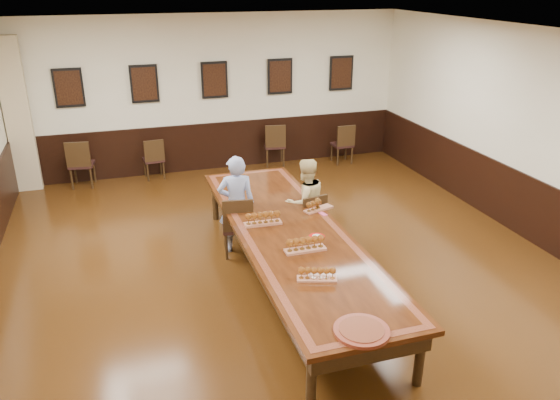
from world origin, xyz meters
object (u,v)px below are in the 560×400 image
object	(u,v)px
spare_chair_d	(342,143)
carved_platter	(362,331)
spare_chair_b	(153,158)
person_man	(236,205)
spare_chair_a	(81,163)
chair_man	(238,225)
person_woman	(305,202)
chair_woman	(308,219)
conference_table	(291,241)
spare_chair_c	(274,144)

from	to	relation	value
spare_chair_d	carved_platter	xyz separation A→B (m)	(-2.78, -6.79, 0.33)
spare_chair_b	person_man	xyz separation A→B (m)	(0.89, -3.64, 0.33)
spare_chair_a	spare_chair_b	distance (m)	1.38
chair_man	carved_platter	xyz separation A→B (m)	(0.43, -3.29, 0.30)
spare_chair_a	person_man	size ratio (longest dim) A/B	0.64
person_woman	person_man	bearing A→B (deg)	-15.72
chair_man	carved_platter	bearing A→B (deg)	106.86
spare_chair_d	chair_woman	bearing A→B (deg)	58.89
spare_chair_a	spare_chair_b	size ratio (longest dim) A/B	1.13
spare_chair_d	conference_table	bearing A→B (deg)	58.57
carved_platter	spare_chair_c	bearing A→B (deg)	79.59
person_woman	spare_chair_b	bearing A→B (deg)	-73.75
chair_woman	spare_chair_a	xyz separation A→B (m)	(-3.34, 3.76, 0.04)
conference_table	spare_chair_c	bearing A→B (deg)	75.63
spare_chair_c	person_woman	world-z (taller)	person_woman
chair_woman	spare_chair_b	xyz separation A→B (m)	(-1.96, 3.82, -0.02)
spare_chair_a	spare_chair_c	distance (m)	3.99
spare_chair_d	spare_chair_b	bearing A→B (deg)	-3.78
spare_chair_b	spare_chair_c	size ratio (longest dim) A/B	0.91
person_man	person_woman	xyz separation A→B (m)	(1.05, -0.08, -0.06)
person_man	spare_chair_a	bearing A→B (deg)	-48.21
person_woman	conference_table	size ratio (longest dim) A/B	0.28
spare_chair_a	spare_chair_b	bearing A→B (deg)	-168.80
chair_man	person_woman	xyz separation A→B (m)	(1.06, 0.02, 0.22)
spare_chair_b	person_woman	distance (m)	4.21
chair_man	spare_chair_a	size ratio (longest dim) A/B	0.98
chair_man	person_man	distance (m)	0.30
chair_woman	spare_chair_d	distance (m)	4.16
spare_chair_c	person_man	size ratio (longest dim) A/B	0.62
spare_chair_b	spare_chair_c	bearing A→B (deg)	175.97
person_woman	conference_table	distance (m)	1.17
spare_chair_c	spare_chair_d	xyz separation A→B (m)	(1.47, -0.31, -0.02)
chair_woman	conference_table	distance (m)	1.11
chair_man	chair_woman	xyz separation A→B (m)	(1.08, -0.08, -0.03)
spare_chair_a	person_man	xyz separation A→B (m)	(2.27, -3.59, 0.27)
spare_chair_a	person_woman	world-z (taller)	person_woman
chair_woman	person_woman	distance (m)	0.27
spare_chair_a	spare_chair_b	xyz separation A→B (m)	(1.38, 0.06, -0.05)
spare_chair_b	conference_table	world-z (taller)	spare_chair_b
spare_chair_a	chair_woman	bearing A→B (deg)	140.48
carved_platter	person_man	bearing A→B (deg)	96.93
spare_chair_c	spare_chair_a	bearing A→B (deg)	11.68
conference_table	person_man	bearing A→B (deg)	113.66
spare_chair_b	carved_platter	xyz separation A→B (m)	(1.30, -7.03, 0.35)
spare_chair_a	person_man	world-z (taller)	person_man
person_woman	conference_table	world-z (taller)	person_woman
chair_woman	chair_man	bearing A→B (deg)	-15.21
spare_chair_d	person_woman	bearing A→B (deg)	58.02
spare_chair_b	person_woman	xyz separation A→B (m)	(1.94, -3.73, 0.26)
person_woman	conference_table	xyz separation A→B (m)	(-0.56, -1.02, -0.08)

